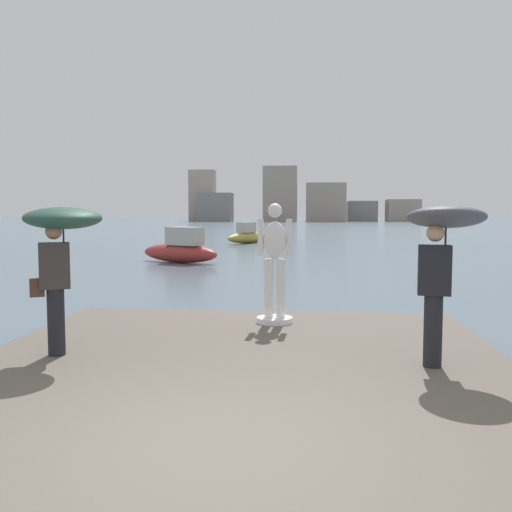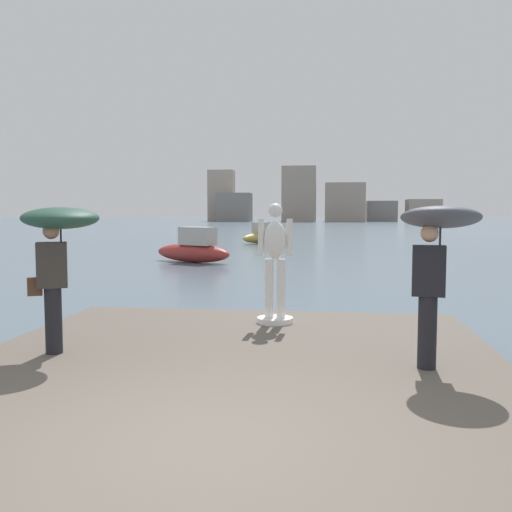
{
  "view_description": "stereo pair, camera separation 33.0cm",
  "coord_description": "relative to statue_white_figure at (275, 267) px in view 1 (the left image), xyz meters",
  "views": [
    {
      "loc": [
        0.84,
        -4.24,
        2.27
      ],
      "look_at": [
        0.0,
        4.86,
        1.55
      ],
      "focal_mm": 38.97,
      "sensor_mm": 36.0,
      "label": 1
    },
    {
      "loc": [
        1.17,
        -4.2,
        2.27
      ],
      "look_at": [
        0.0,
        4.86,
        1.55
      ],
      "focal_mm": 38.97,
      "sensor_mm": 36.0,
      "label": 2
    }
  ],
  "objects": [
    {
      "name": "ground_plane",
      "position": [
        -0.3,
        34.94,
        -1.35
      ],
      "size": [
        400.0,
        400.0,
        0.0
      ],
      "primitive_type": "plane",
      "color": "slate"
    },
    {
      "name": "onlooker_right",
      "position": [
        2.15,
        -2.49,
        0.55
      ],
      "size": [
        1.06,
        1.08,
        2.0
      ],
      "color": "black",
      "rests_on": "pier"
    },
    {
      "name": "distant_skyline",
      "position": [
        -2.79,
        126.96,
        3.49
      ],
      "size": [
        56.77,
        13.89,
        13.18
      ],
      "color": "#A89989",
      "rests_on": "ground"
    },
    {
      "name": "pier",
      "position": [
        -0.3,
        -3.45,
        -1.15
      ],
      "size": [
        6.89,
        9.21,
        0.4
      ],
      "primitive_type": "cube",
      "color": "#60564C",
      "rests_on": "ground"
    },
    {
      "name": "boat_far",
      "position": [
        -3.76,
        31.5,
        -0.81
      ],
      "size": [
        3.39,
        5.46,
        1.54
      ],
      "color": "#B2993D",
      "rests_on": "ground"
    },
    {
      "name": "onlooker_left",
      "position": [
        -2.66,
        -2.34,
        0.6
      ],
      "size": [
        1.33,
        1.33,
        1.96
      ],
      "color": "black",
      "rests_on": "pier"
    },
    {
      "name": "boat_near",
      "position": [
        -5.16,
        15.27,
        -0.75
      ],
      "size": [
        4.22,
        2.89,
        1.61
      ],
      "color": "#9E2D28",
      "rests_on": "ground"
    },
    {
      "name": "statue_white_figure",
      "position": [
        0.0,
        0.0,
        0.0
      ],
      "size": [
        0.61,
        0.61,
        2.02
      ],
      "color": "white",
      "rests_on": "pier"
    }
  ]
}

